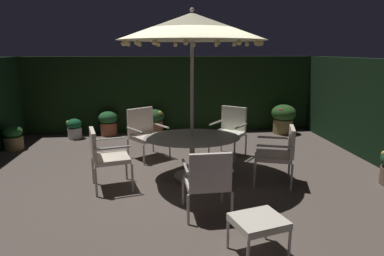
% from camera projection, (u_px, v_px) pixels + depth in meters
% --- Properties ---
extents(ground_plane, '(8.16, 7.45, 0.02)m').
position_uv_depth(ground_plane, '(179.00, 179.00, 5.76)').
color(ground_plane, brown).
extents(hedge_backdrop_rear, '(8.16, 0.30, 2.00)m').
position_uv_depth(hedge_backdrop_rear, '(171.00, 94.00, 8.99)').
color(hedge_backdrop_rear, black).
rests_on(hedge_backdrop_rear, ground_plane).
extents(patio_dining_table, '(1.64, 1.30, 0.72)m').
position_uv_depth(patio_dining_table, '(192.00, 144.00, 5.72)').
color(patio_dining_table, '#BAAFA7').
rests_on(patio_dining_table, ground_plane).
extents(patio_umbrella, '(2.39, 2.39, 2.81)m').
position_uv_depth(patio_umbrella, '(192.00, 27.00, 5.29)').
color(patio_umbrella, '#BCB1AC').
rests_on(patio_umbrella, ground_plane).
extents(patio_chair_north, '(0.71, 0.72, 0.97)m').
position_uv_depth(patio_chair_north, '(105.00, 154.00, 5.23)').
color(patio_chair_north, '#B8B7AB').
rests_on(patio_chair_north, ground_plane).
extents(patio_chair_northeast, '(0.62, 0.61, 0.93)m').
position_uv_depth(patio_chair_northeast, '(208.00, 179.00, 4.33)').
color(patio_chair_northeast, '#BCB2A6').
rests_on(patio_chair_northeast, ground_plane).
extents(patio_chair_east, '(0.74, 0.73, 0.96)m').
position_uv_depth(patio_chair_east, '(280.00, 151.00, 5.43)').
color(patio_chair_east, '#B8B2AB').
rests_on(patio_chair_east, ground_plane).
extents(patio_chair_southeast, '(0.83, 0.82, 1.01)m').
position_uv_depth(patio_chair_southeast, '(230.00, 128.00, 6.92)').
color(patio_chair_southeast, '#B9B4A9').
rests_on(patio_chair_southeast, ground_plane).
extents(patio_chair_south, '(0.89, 0.88, 1.00)m').
position_uv_depth(patio_chair_south, '(145.00, 131.00, 6.82)').
color(patio_chair_south, '#B8B7AC').
rests_on(patio_chair_south, ground_plane).
extents(ottoman_footrest, '(0.63, 0.59, 0.43)m').
position_uv_depth(ottoman_footrest, '(259.00, 223.00, 3.54)').
color(ottoman_footrest, '#B7B0AA').
rests_on(ottoman_footrest, ground_plane).
extents(potted_plant_front_corner, '(0.37, 0.36, 0.50)m').
position_uv_depth(potted_plant_front_corner, '(74.00, 128.00, 8.34)').
color(potted_plant_front_corner, beige).
rests_on(potted_plant_front_corner, ground_plane).
extents(potted_plant_right_far, '(0.48, 0.48, 0.68)m').
position_uv_depth(potted_plant_right_far, '(155.00, 121.00, 8.64)').
color(potted_plant_right_far, '#A05E40').
rests_on(potted_plant_right_far, ground_plane).
extents(potted_plant_back_right, '(0.63, 0.63, 0.77)m').
position_uv_depth(potted_plant_back_right, '(283.00, 118.00, 8.83)').
color(potted_plant_back_right, olive).
rests_on(potted_plant_back_right, ground_plane).
extents(potted_plant_back_left, '(0.49, 0.49, 0.63)m').
position_uv_depth(potted_plant_back_left, '(108.00, 122.00, 8.65)').
color(potted_plant_back_left, '#B05D3F').
rests_on(potted_plant_back_left, ground_plane).
extents(potted_plant_left_far, '(0.41, 0.40, 0.55)m').
position_uv_depth(potted_plant_left_far, '(13.00, 137.00, 7.39)').
color(potted_plant_left_far, olive).
rests_on(potted_plant_left_far, ground_plane).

